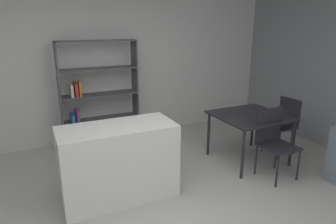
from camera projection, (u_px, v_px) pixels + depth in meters
ground_plane at (159, 222)px, 3.23m from camera, size 9.66×9.66×0.00m
back_partition at (96, 63)px, 5.22m from camera, size 7.02×0.06×2.83m
kitchen_island at (118, 162)px, 3.60m from camera, size 1.37×0.63×0.92m
open_bookshelf at (95, 99)px, 5.08m from camera, size 1.31×0.32×1.82m
dining_table at (250, 119)px, 4.52m from camera, size 1.03×0.98×0.75m
dining_chair_near at (273, 137)px, 4.11m from camera, size 0.47×0.47×0.95m
dining_chair_window_side at (284, 121)px, 4.85m from camera, size 0.42×0.42×0.92m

